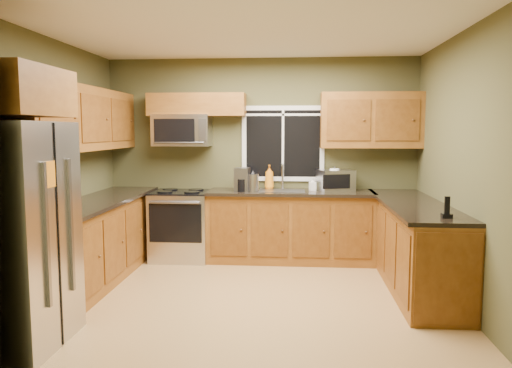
# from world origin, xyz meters

# --- Properties ---
(floor) EXTENTS (4.20, 4.20, 0.00)m
(floor) POSITION_xyz_m (0.00, 0.00, 0.00)
(floor) COLOR #AA814A
(floor) RESTS_ON ground
(ceiling) EXTENTS (4.20, 4.20, 0.00)m
(ceiling) POSITION_xyz_m (0.00, 0.00, 2.70)
(ceiling) COLOR white
(ceiling) RESTS_ON back_wall
(back_wall) EXTENTS (4.20, 0.00, 4.20)m
(back_wall) POSITION_xyz_m (0.00, 1.80, 1.35)
(back_wall) COLOR #494829
(back_wall) RESTS_ON ground
(front_wall) EXTENTS (4.20, 0.00, 4.20)m
(front_wall) POSITION_xyz_m (0.00, -1.80, 1.35)
(front_wall) COLOR #494829
(front_wall) RESTS_ON ground
(left_wall) EXTENTS (0.00, 3.60, 3.60)m
(left_wall) POSITION_xyz_m (-2.10, 0.00, 1.35)
(left_wall) COLOR #494829
(left_wall) RESTS_ON ground
(right_wall) EXTENTS (0.00, 3.60, 3.60)m
(right_wall) POSITION_xyz_m (2.10, 0.00, 1.35)
(right_wall) COLOR #494829
(right_wall) RESTS_ON ground
(window) EXTENTS (1.12, 0.03, 1.02)m
(window) POSITION_xyz_m (0.30, 1.78, 1.55)
(window) COLOR white
(window) RESTS_ON back_wall
(base_cabinets_left) EXTENTS (0.60, 2.65, 0.90)m
(base_cabinets_left) POSITION_xyz_m (-1.80, 0.48, 0.45)
(base_cabinets_left) COLOR brown
(base_cabinets_left) RESTS_ON ground
(countertop_left) EXTENTS (0.65, 2.65, 0.04)m
(countertop_left) POSITION_xyz_m (-1.78, 0.48, 0.92)
(countertop_left) COLOR black
(countertop_left) RESTS_ON base_cabinets_left
(base_cabinets_back) EXTENTS (2.17, 0.60, 0.90)m
(base_cabinets_back) POSITION_xyz_m (0.42, 1.50, 0.45)
(base_cabinets_back) COLOR brown
(base_cabinets_back) RESTS_ON ground
(countertop_back) EXTENTS (2.17, 0.65, 0.04)m
(countertop_back) POSITION_xyz_m (0.42, 1.48, 0.92)
(countertop_back) COLOR black
(countertop_back) RESTS_ON base_cabinets_back
(base_cabinets_peninsula) EXTENTS (0.60, 2.52, 0.90)m
(base_cabinets_peninsula) POSITION_xyz_m (1.80, 0.54, 0.45)
(base_cabinets_peninsula) COLOR brown
(base_cabinets_peninsula) RESTS_ON ground
(countertop_peninsula) EXTENTS (0.65, 2.50, 0.04)m
(countertop_peninsula) POSITION_xyz_m (1.78, 0.55, 0.92)
(countertop_peninsula) COLOR black
(countertop_peninsula) RESTS_ON base_cabinets_peninsula
(upper_cabinets_left) EXTENTS (0.33, 2.65, 0.72)m
(upper_cabinets_left) POSITION_xyz_m (-1.94, 0.48, 1.86)
(upper_cabinets_left) COLOR brown
(upper_cabinets_left) RESTS_ON left_wall
(upper_cabinets_back_left) EXTENTS (1.30, 0.33, 0.30)m
(upper_cabinets_back_left) POSITION_xyz_m (-0.85, 1.64, 2.07)
(upper_cabinets_back_left) COLOR brown
(upper_cabinets_back_left) RESTS_ON back_wall
(upper_cabinets_back_right) EXTENTS (1.30, 0.33, 0.72)m
(upper_cabinets_back_right) POSITION_xyz_m (1.45, 1.64, 1.86)
(upper_cabinets_back_right) COLOR brown
(upper_cabinets_back_right) RESTS_ON back_wall
(upper_cabinet_over_fridge) EXTENTS (0.72, 0.90, 0.38)m
(upper_cabinet_over_fridge) POSITION_xyz_m (-1.74, -1.30, 2.03)
(upper_cabinet_over_fridge) COLOR brown
(upper_cabinet_over_fridge) RESTS_ON left_wall
(refrigerator) EXTENTS (0.74, 0.90, 1.80)m
(refrigerator) POSITION_xyz_m (-1.74, -1.30, 0.90)
(refrigerator) COLOR #B7B7BC
(refrigerator) RESTS_ON ground
(range) EXTENTS (0.76, 0.69, 0.94)m
(range) POSITION_xyz_m (-1.05, 1.47, 0.47)
(range) COLOR #B7B7BC
(range) RESTS_ON ground
(microwave) EXTENTS (0.76, 0.41, 0.42)m
(microwave) POSITION_xyz_m (-1.05, 1.61, 1.73)
(microwave) COLOR #B7B7BC
(microwave) RESTS_ON back_wall
(sink) EXTENTS (0.60, 0.42, 0.36)m
(sink) POSITION_xyz_m (0.30, 1.49, 0.95)
(sink) COLOR slate
(sink) RESTS_ON countertop_back
(toaster_oven) EXTENTS (0.52, 0.46, 0.27)m
(toaster_oven) POSITION_xyz_m (1.00, 1.57, 1.08)
(toaster_oven) COLOR #B7B7BC
(toaster_oven) RESTS_ON countertop_back
(coffee_maker) EXTENTS (0.20, 0.26, 0.31)m
(coffee_maker) POSITION_xyz_m (-0.22, 1.42, 1.08)
(coffee_maker) COLOR slate
(coffee_maker) RESTS_ON countertop_back
(kettle) EXTENTS (0.17, 0.17, 0.27)m
(kettle) POSITION_xyz_m (-0.08, 1.43, 1.07)
(kettle) COLOR #B7B7BC
(kettle) RESTS_ON countertop_back
(paper_towel_roll) EXTENTS (0.15, 0.15, 0.32)m
(paper_towel_roll) POSITION_xyz_m (0.98, 1.55, 1.09)
(paper_towel_roll) COLOR white
(paper_towel_roll) RESTS_ON countertop_back
(soap_bottle_a) EXTENTS (0.15, 0.15, 0.32)m
(soap_bottle_a) POSITION_xyz_m (0.12, 1.70, 1.10)
(soap_bottle_a) COLOR orange
(soap_bottle_a) RESTS_ON countertop_back
(soap_bottle_b) EXTENTS (0.10, 0.10, 0.17)m
(soap_bottle_b) POSITION_xyz_m (0.70, 1.54, 1.03)
(soap_bottle_b) COLOR white
(soap_bottle_b) RESTS_ON countertop_back
(cordless_phone) EXTENTS (0.09, 0.09, 0.20)m
(cordless_phone) POSITION_xyz_m (1.85, -0.42, 1.00)
(cordless_phone) COLOR black
(cordless_phone) RESTS_ON countertop_peninsula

